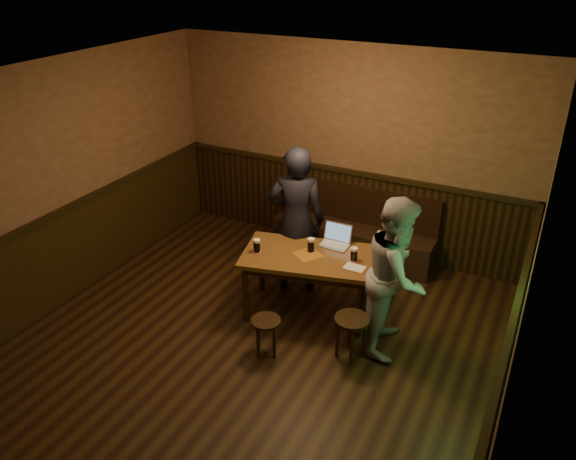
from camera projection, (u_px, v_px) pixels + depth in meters
The scene contains 12 objects.
room at pixel (241, 257), 5.34m from camera, with size 5.04×6.04×2.84m.
bench at pixel (354, 235), 7.66m from camera, with size 2.20×0.50×0.95m.
pub_table at pixel (308, 262), 6.29m from camera, with size 1.60×1.14×0.78m.
stool_left at pixel (266, 327), 5.79m from camera, with size 0.39×0.39×0.42m.
stool_right at pixel (352, 326), 5.71m from camera, with size 0.48×0.48×0.49m.
pint_left at pixel (257, 246), 6.26m from camera, with size 0.10×0.10×0.16m.
pint_mid at pixel (311, 245), 6.27m from camera, with size 0.11×0.11×0.17m.
pint_right at pixel (354, 254), 6.09m from camera, with size 0.10×0.10×0.16m.
laptop at pixel (336, 239), 6.44m from camera, with size 0.33×0.27×0.24m.
menu at pixel (355, 267), 5.99m from camera, with size 0.22×0.15×0.00m, color silver.
person_suit at pixel (296, 220), 6.66m from camera, with size 0.68×0.44×1.86m, color black.
person_grey at pixel (397, 275), 5.70m from camera, with size 0.83×0.65×1.71m, color #929297.
Camera 1 is at (2.49, -3.71, 3.87)m, focal length 35.00 mm.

